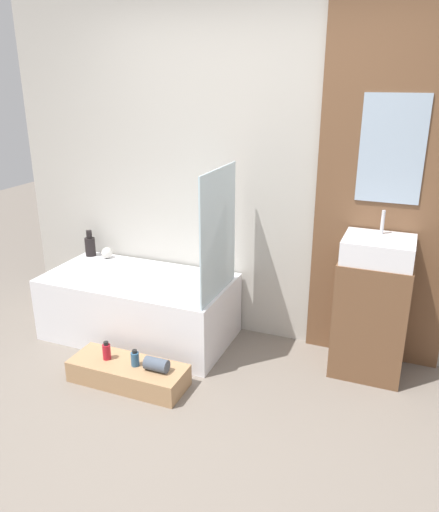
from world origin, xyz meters
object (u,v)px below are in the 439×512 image
Objects in this scene: sink at (379,249)px; vase_tall_dark at (90,245)px; vase_round_light at (107,253)px; bottle_soap_secondary at (135,359)px; wooden_step_bench at (128,373)px; bottle_soap_primary at (107,351)px; bathtub at (139,306)px.

vase_tall_dark is at bearing 176.98° from sink.
vase_round_light is at bearing 176.82° from sink.
sink is 1.77m from bottle_soap_secondary.
wooden_step_bench is 1.87m from sink.
sink reaches higher than bottle_soap_primary.
sink is 3.86× the size of bottle_soap_secondary.
vase_tall_dark is (-2.39, 0.13, -0.31)m from sink.
sink is at bearing 27.65° from wooden_step_bench.
wooden_step_bench is at bearing 0.00° from bottle_soap_primary.
bottle_soap_primary is at bearing -154.72° from sink.
sink is 1.95m from bottle_soap_primary.
bottle_soap_primary is at bearing -57.50° from vase_round_light.
vase_tall_dark is 1.94× the size of bottle_soap_secondary.
wooden_step_bench is 8.66× the size of vase_round_light.
sink is at bearing 5.11° from bathtub.
wooden_step_bench is at bearing -152.35° from sink.
wooden_step_bench is at bearing -50.73° from vase_round_light.
bottle_soap_secondary is at bearing -61.92° from bathtub.
bottle_soap_primary is at bearing -50.54° from vase_tall_dark.
sink is 2.25m from vase_round_light.
sink reaches higher than wooden_step_bench.
wooden_step_bench is 6.16× the size of bottle_soap_primary.
vase_tall_dark is at bearing 179.10° from vase_round_light.
wooden_step_bench is at bearing -66.48° from bathtub.
vase_round_light is 0.80× the size of bottle_soap_secondary.
vase_round_light reaches higher than wooden_step_bench.
wooden_step_bench is 6.95× the size of bottle_soap_secondary.
sink is 1.99× the size of vase_tall_dark.
vase_round_light is (0.17, -0.00, -0.05)m from vase_tall_dark.
vase_round_light is (-0.47, 0.28, 0.30)m from bathtub.
bathtub is 15.56× the size of vase_round_light.
bathtub is at bearing 113.52° from wooden_step_bench.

